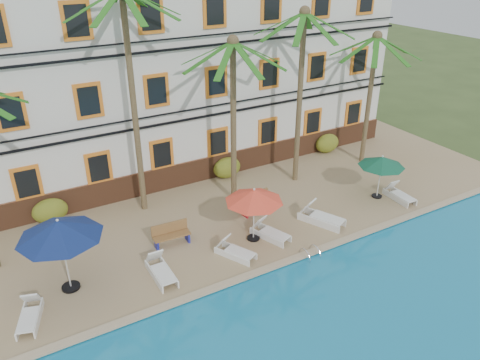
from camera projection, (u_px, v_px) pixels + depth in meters
ground at (266, 258)px, 18.50m from camera, size 100.00×100.00×0.00m
pool_deck at (210, 201)px, 22.30m from camera, size 30.00×12.00×0.25m
pool_coping at (279, 264)px, 17.68m from camera, size 30.00×0.35×0.06m
hotel_building at (163, 70)px, 23.78m from camera, size 25.40×6.44×10.22m
palm_b at (131, 77)px, 18.71m from camera, size 4.52×4.52×9.65m
palm_c at (233, 99)px, 20.01m from camera, size 4.52×4.52×7.59m
palm_d at (301, 75)px, 21.65m from camera, size 4.52×4.52×8.46m
palm_e at (372, 79)px, 24.10m from camera, size 4.52×4.52×7.03m
shrub_left at (50, 211)px, 20.17m from camera, size 1.50×0.90×1.10m
shrub_mid at (227, 168)px, 24.05m from camera, size 1.50×0.90×1.10m
shrub_right at (327, 143)px, 26.98m from camera, size 1.50×0.90×1.10m
umbrella_blue at (59, 230)px, 15.39m from camera, size 2.86×2.86×2.86m
umbrella_red at (254, 196)px, 18.33m from camera, size 2.36×2.36×2.36m
umbrella_green at (382, 162)px, 21.60m from camera, size 2.16×2.16×2.17m
lounger_a at (30, 315)px, 14.94m from camera, size 1.06×1.74×0.78m
lounger_b at (161, 270)px, 16.95m from camera, size 0.66×1.81×0.85m
lounger_c at (235, 251)px, 18.07m from camera, size 1.25×1.73×0.78m
lounger_d at (270, 232)px, 19.21m from camera, size 1.16×1.83×0.81m
lounger_e at (321, 216)px, 20.22m from camera, size 1.49×2.12×0.95m
lounger_f at (399, 194)px, 22.10m from camera, size 0.68×1.70×0.79m
bench_left at (171, 234)px, 18.72m from camera, size 1.53×0.56×0.93m
bench_right at (255, 202)px, 21.00m from camera, size 1.54×0.61×0.93m
pool_ladder at (310, 255)px, 18.22m from camera, size 0.54×0.74×0.74m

